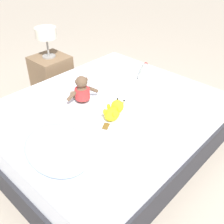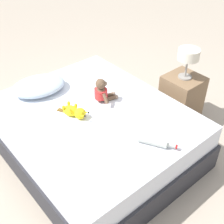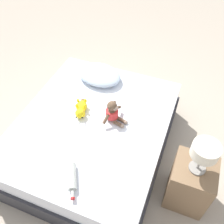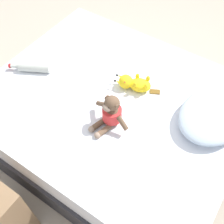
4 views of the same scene
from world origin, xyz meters
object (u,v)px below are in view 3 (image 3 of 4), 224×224
(glass_bottle, at_px, (72,178))
(plush_monkey, at_px, (113,113))
(plush_yellow_creature, at_px, (81,109))
(nightstand, at_px, (189,184))
(pillow, at_px, (99,75))
(bed, at_px, (94,136))
(bedside_lamp, at_px, (205,152))

(glass_bottle, bearing_deg, plush_monkey, 84.61)
(plush_yellow_creature, xyz_separation_m, nightstand, (1.20, -0.26, -0.27))
(nightstand, bearing_deg, pillow, 146.41)
(plush_yellow_creature, xyz_separation_m, glass_bottle, (0.27, -0.70, -0.01))
(bed, bearing_deg, bedside_lamp, -10.70)
(plush_monkey, relative_size, plush_yellow_creature, 0.88)
(bed, height_order, glass_bottle, glass_bottle)
(plush_monkey, distance_m, glass_bottle, 0.74)
(glass_bottle, bearing_deg, plush_yellow_creature, 110.66)
(bed, bearing_deg, glass_bottle, -79.89)
(plush_monkey, xyz_separation_m, plush_yellow_creature, (-0.34, -0.03, -0.05))
(glass_bottle, bearing_deg, bedside_lamp, 25.55)
(bed, xyz_separation_m, glass_bottle, (0.11, -0.64, 0.28))
(pillow, relative_size, bedside_lamp, 1.89)
(plush_yellow_creature, bearing_deg, nightstand, -12.29)
(bed, distance_m, bedside_lamp, 1.20)
(pillow, xyz_separation_m, glass_bottle, (0.31, -1.27, -0.03))
(pillow, bearing_deg, plush_monkey, -54.65)
(pillow, relative_size, glass_bottle, 2.02)
(nightstand, bearing_deg, bed, 169.30)
(plush_yellow_creature, bearing_deg, plush_monkey, 5.22)
(plush_yellow_creature, distance_m, glass_bottle, 0.75)
(bedside_lamp, bearing_deg, glass_bottle, -154.45)
(pillow, height_order, plush_yellow_creature, pillow)
(plush_yellow_creature, bearing_deg, glass_bottle, -69.34)
(bed, relative_size, glass_bottle, 6.13)
(bed, distance_m, plush_yellow_creature, 0.34)
(glass_bottle, bearing_deg, bed, 100.11)
(bedside_lamp, bearing_deg, pillow, 146.41)
(bed, distance_m, pillow, 0.72)
(plush_yellow_creature, distance_m, bedside_lamp, 1.25)
(plush_monkey, distance_m, bedside_lamp, 0.93)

